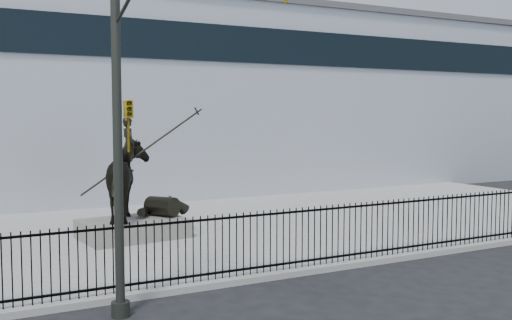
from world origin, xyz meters
name	(u,v)px	position (x,y,z in m)	size (l,w,h in m)	color
ground	(404,274)	(0.00, 0.00, 0.00)	(120.00, 120.00, 0.00)	black
plaza	(267,225)	(0.00, 7.00, 0.07)	(30.00, 12.00, 0.15)	gray
building	(150,103)	(0.00, 20.00, 4.50)	(44.00, 14.00, 9.00)	#B3BAC4
picket_fence	(372,229)	(0.00, 1.25, 0.90)	(22.10, 0.10, 1.50)	black
statue_plinth	(133,229)	(-4.87, 6.67, 0.43)	(3.02, 2.08, 0.57)	#5C5954
equestrian_statue	(134,181)	(-4.81, 6.67, 1.90)	(3.85, 2.61, 3.28)	black
traffic_signal_left	(143,109)	(-6.75, -0.62, 4.03)	(1.52, 4.84, 7.00)	#262924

